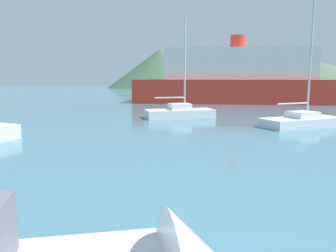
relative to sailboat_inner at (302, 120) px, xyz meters
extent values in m
cube|color=silver|center=(0.00, 0.00, -0.14)|extent=(5.53, 4.52, 0.55)
cube|color=silver|center=(0.00, 0.00, 0.32)|extent=(2.09, 2.03, 0.38)
cylinder|color=#BCBCC1|center=(0.33, 0.21, 4.34)|extent=(0.12, 0.12, 8.41)
cylinder|color=#BCBCC1|center=(-0.67, -0.43, 1.03)|extent=(2.06, 1.35, 0.10)
cube|color=white|center=(-8.01, 3.12, -0.10)|extent=(5.42, 3.79, 0.63)
cube|color=white|center=(-8.01, 3.12, 0.44)|extent=(1.93, 1.83, 0.44)
cylinder|color=#BCBCC1|center=(-7.66, 3.28, 3.47)|extent=(0.12, 0.12, 6.51)
cylinder|color=#BCBCC1|center=(-8.71, 2.81, 1.12)|extent=(2.13, 1.01, 0.10)
cube|color=red|center=(-3.07, 19.89, 0.97)|extent=(24.70, 8.22, 2.77)
cube|color=silver|center=(-3.07, 19.89, 4.16)|extent=(17.33, 6.87, 3.60)
cylinder|color=red|center=(-3.07, 19.89, 6.76)|extent=(1.86, 1.86, 1.60)
cone|color=#38563D|center=(-23.42, 77.53, 5.26)|extent=(31.27, 31.27, 11.35)
cone|color=#4C6647|center=(17.71, 71.08, 3.51)|extent=(50.75, 50.75, 7.86)
camera|label=1|loc=(-5.03, -21.11, 2.58)|focal=35.00mm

